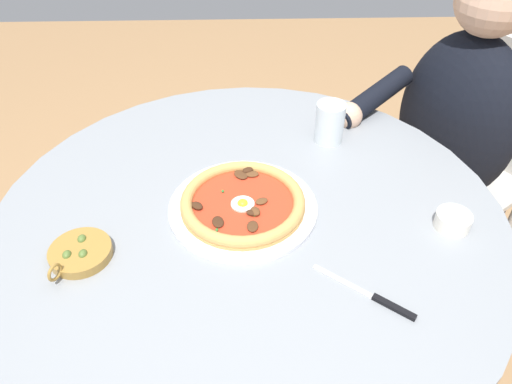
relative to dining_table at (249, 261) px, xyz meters
The scene contains 8 objects.
dining_table is the anchor object (origin of this frame).
pizza_on_plate 0.17m from the dining_table, 54.30° to the left, with size 0.31×0.31×0.03m.
water_glass 0.38m from the dining_table, 38.10° to the right, with size 0.07×0.07×0.10m.
steak_knife 0.35m from the dining_table, 136.61° to the right, with size 0.13×0.16×0.01m.
ramekin_capers 0.44m from the dining_table, 97.76° to the right, with size 0.07×0.07×0.03m.
olive_pan 0.37m from the dining_table, 109.78° to the left, with size 0.14×0.12×0.04m.
diner_person 0.72m from the dining_table, 54.99° to the right, with size 0.44×0.58×1.13m.
cafe_chair_diner 0.85m from the dining_table, 55.13° to the right, with size 0.53×0.53×0.88m.
Camera 1 is at (-0.74, 0.01, 1.44)m, focal length 34.32 mm.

